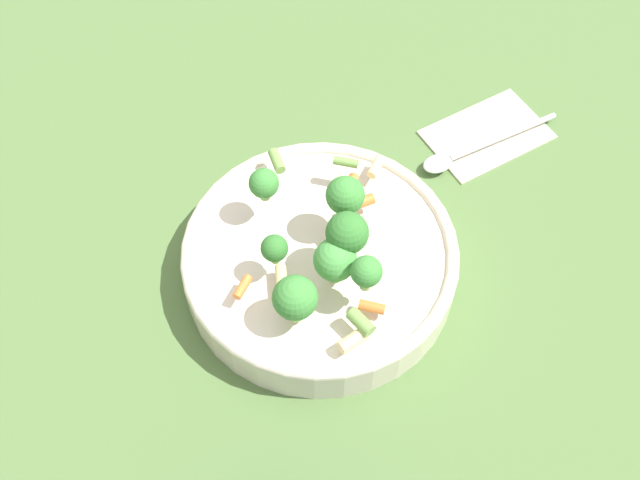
# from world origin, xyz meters

# --- Properties ---
(ground_plane) EXTENTS (3.00, 3.00, 0.00)m
(ground_plane) POSITION_xyz_m (0.00, 0.00, 0.00)
(ground_plane) COLOR #4C6B38
(bowl) EXTENTS (0.29, 0.29, 0.05)m
(bowl) POSITION_xyz_m (0.00, 0.00, 0.03)
(bowl) COLOR beige
(bowl) RESTS_ON ground_plane
(pasta_salad) EXTENTS (0.19, 0.23, 0.08)m
(pasta_salad) POSITION_xyz_m (-0.02, 0.02, 0.09)
(pasta_salad) COLOR #8CB766
(pasta_salad) RESTS_ON bowl
(napkin) EXTENTS (0.16, 0.17, 0.01)m
(napkin) POSITION_xyz_m (-0.10, -0.26, 0.00)
(napkin) COLOR beige
(napkin) RESTS_ON ground_plane
(spoon) EXTENTS (0.13, 0.16, 0.01)m
(spoon) POSITION_xyz_m (-0.09, -0.22, 0.01)
(spoon) COLOR silver
(spoon) RESTS_ON napkin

